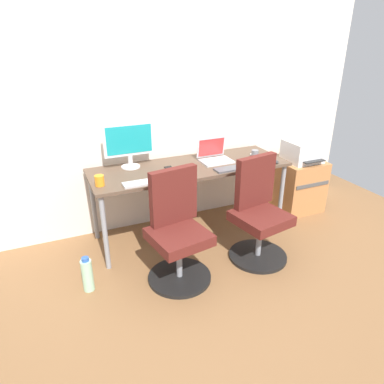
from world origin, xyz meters
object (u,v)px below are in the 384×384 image
(office_chair_left, at_px, (177,232))
(printer, at_px, (303,151))
(desktop_monitor, at_px, (129,142))
(water_bottle_on_floor, at_px, (87,275))
(office_chair_right, at_px, (258,214))
(open_laptop, at_px, (214,155))
(side_cabinet, at_px, (298,185))
(coffee_mug, at_px, (99,181))

(office_chair_left, distance_m, printer, 1.91)
(desktop_monitor, bearing_deg, water_bottle_on_floor, -129.69)
(office_chair_right, distance_m, desktop_monitor, 1.38)
(office_chair_left, bearing_deg, printer, 19.44)
(open_laptop, bearing_deg, desktop_monitor, 169.81)
(open_laptop, bearing_deg, printer, -1.98)
(office_chair_left, bearing_deg, side_cabinet, 19.47)
(office_chair_right, height_order, desktop_monitor, desktop_monitor)
(printer, xyz_separation_m, coffee_mug, (-2.29, -0.15, 0.08))
(side_cabinet, height_order, printer, printer)
(office_chair_right, bearing_deg, office_chair_left, 179.99)
(side_cabinet, relative_size, coffee_mug, 6.49)
(side_cabinet, distance_m, open_laptop, 1.22)
(side_cabinet, bearing_deg, water_bottle_on_floor, -168.27)
(water_bottle_on_floor, relative_size, open_laptop, 1.00)
(printer, height_order, coffee_mug, same)
(water_bottle_on_floor, distance_m, open_laptop, 1.66)
(office_chair_left, height_order, open_laptop, open_laptop)
(open_laptop, bearing_deg, side_cabinet, -1.93)
(office_chair_left, relative_size, office_chair_right, 1.00)
(printer, height_order, open_laptop, open_laptop)
(office_chair_left, bearing_deg, desktop_monitor, 100.71)
(office_chair_left, relative_size, open_laptop, 3.03)
(desktop_monitor, bearing_deg, coffee_mug, -136.34)
(printer, xyz_separation_m, desktop_monitor, (-1.93, 0.19, 0.28))
(printer, distance_m, coffee_mug, 2.30)
(water_bottle_on_floor, xyz_separation_m, desktop_monitor, (0.59, 0.71, 0.85))
(office_chair_left, relative_size, water_bottle_on_floor, 3.03)
(office_chair_right, distance_m, coffee_mug, 1.44)
(office_chair_right, bearing_deg, printer, 32.50)
(office_chair_left, distance_m, desktop_monitor, 1.01)
(office_chair_right, relative_size, side_cabinet, 1.57)
(printer, bearing_deg, water_bottle_on_floor, -168.29)
(office_chair_left, bearing_deg, open_laptop, 44.68)
(open_laptop, xyz_separation_m, coffee_mug, (-1.19, -0.19, -0.01))
(desktop_monitor, bearing_deg, printer, -5.53)
(coffee_mug, bearing_deg, printer, 3.85)
(side_cabinet, height_order, desktop_monitor, desktop_monitor)
(office_chair_right, xyz_separation_m, side_cabinet, (0.99, 0.63, -0.12))
(printer, distance_m, desktop_monitor, 1.96)
(desktop_monitor, bearing_deg, side_cabinet, -5.50)
(side_cabinet, relative_size, desktop_monitor, 1.24)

